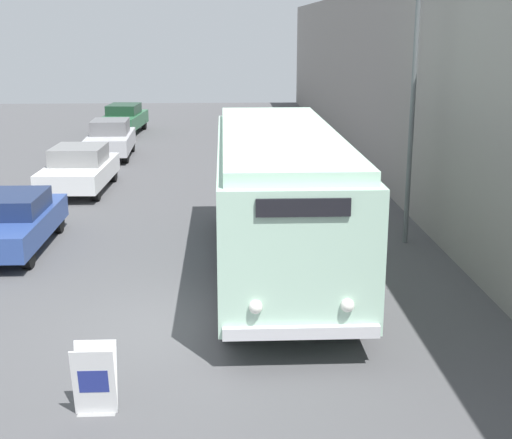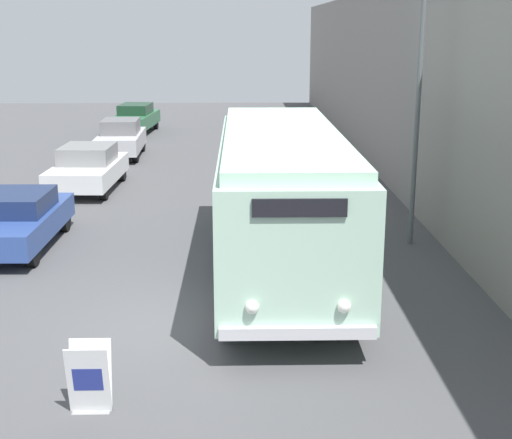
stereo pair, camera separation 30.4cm
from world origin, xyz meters
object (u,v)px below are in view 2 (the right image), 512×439
object	(u,v)px
streetlamp	(421,55)
parked_car_far	(121,138)
parked_car_near	(18,220)
parked_car_mid	(88,168)
parked_car_distant	(136,118)
sign_board	(89,379)
vintage_bus	(281,193)

from	to	relation	value
streetlamp	parked_car_far	xyz separation A→B (m)	(-9.26, 12.68, -3.85)
streetlamp	parked_car_near	xyz separation A→B (m)	(-9.72, -0.11, -3.94)
parked_car_mid	parked_car_distant	xyz separation A→B (m)	(-0.29, 13.26, 0.03)
parked_car_mid	sign_board	bearing A→B (deg)	-76.36
streetlamp	parked_car_distant	bearing A→B (deg)	116.13
vintage_bus	parked_car_distant	size ratio (longest dim) A/B	2.03
parked_car_near	parked_car_mid	xyz separation A→B (m)	(0.38, 6.49, 0.04)
parked_car_far	sign_board	bearing A→B (deg)	-83.93
vintage_bus	parked_car_distant	xyz separation A→B (m)	(-6.26, 21.68, -1.02)
streetlamp	parked_car_near	distance (m)	10.49
streetlamp	parked_car_far	distance (m)	16.16
vintage_bus	sign_board	bearing A→B (deg)	-116.86
sign_board	parked_car_mid	bearing A→B (deg)	101.63
sign_board	streetlamp	size ratio (longest dim) A/B	0.14
parked_car_far	parked_car_distant	distance (m)	6.97
vintage_bus	streetlamp	size ratio (longest dim) A/B	1.32
streetlamp	parked_car_far	world-z (taller)	streetlamp
sign_board	parked_car_far	xyz separation A→B (m)	(-2.87, 20.66, 0.28)
parked_car_near	parked_car_distant	size ratio (longest dim) A/B	0.92
streetlamp	parked_car_distant	world-z (taller)	streetlamp
sign_board	parked_car_near	bearing A→B (deg)	112.93
parked_car_mid	parked_car_near	bearing A→B (deg)	-91.31
parked_car_near	parked_car_distant	bearing A→B (deg)	90.43
sign_board	parked_car_far	world-z (taller)	parked_car_far
parked_car_near	parked_car_distant	world-z (taller)	parked_car_distant
parked_car_far	parked_car_distant	size ratio (longest dim) A/B	0.88
parked_car_near	parked_car_far	size ratio (longest dim) A/B	1.04
vintage_bus	parked_car_near	xyz separation A→B (m)	(-6.35, 1.93, -1.09)
parked_car_near	streetlamp	bearing A→B (deg)	1.32
parked_car_mid	parked_car_far	xyz separation A→B (m)	(0.08, 6.30, 0.04)
parked_car_near	parked_car_far	xyz separation A→B (m)	(0.46, 12.78, 0.08)
sign_board	parked_car_mid	world-z (taller)	parked_car_mid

